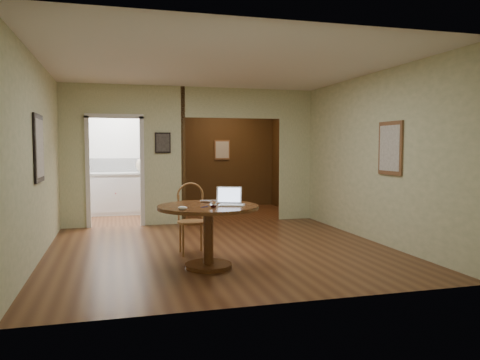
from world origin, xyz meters
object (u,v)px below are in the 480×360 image
object	(u,v)px
open_laptop	(230,200)
closed_laptop	(213,202)
dining_table	(208,222)
chair	(192,214)

from	to	relation	value
open_laptop	closed_laptop	xyz separation A→B (m)	(-0.16, 0.31, -0.05)
dining_table	chair	world-z (taller)	chair
open_laptop	dining_table	bearing A→B (deg)	-166.40
closed_laptop	open_laptop	bearing A→B (deg)	-51.40
dining_table	closed_laptop	xyz separation A→B (m)	(0.12, 0.28, 0.22)
dining_table	open_laptop	size ratio (longest dim) A/B	3.31
dining_table	closed_laptop	size ratio (longest dim) A/B	3.79
chair	open_laptop	distance (m)	1.01
chair	closed_laptop	bearing A→B (deg)	-72.47
dining_table	closed_laptop	bearing A→B (deg)	67.08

